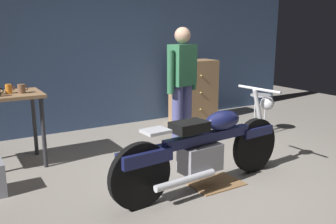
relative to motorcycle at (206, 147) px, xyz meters
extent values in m
plane|color=gray|center=(0.08, 0.14, -0.45)|extent=(12.00, 12.00, 0.00)
cube|color=#384C70|center=(0.08, 2.94, 1.10)|extent=(8.00, 0.12, 3.10)
cylinder|color=#2D2D33|center=(-1.31, 1.47, -0.02)|extent=(0.05, 0.05, 0.86)
cylinder|color=#2D2D33|center=(-1.31, 1.99, -0.02)|extent=(0.05, 0.05, 0.86)
cylinder|color=black|center=(0.76, 0.06, -0.13)|extent=(0.64, 0.12, 0.64)
cylinder|color=black|center=(-0.79, -0.05, -0.13)|extent=(0.64, 0.12, 0.64)
cube|color=#191E4C|center=(0.76, 0.06, 0.05)|extent=(0.45, 0.17, 0.10)
cube|color=#191E4C|center=(-0.74, -0.05, 0.05)|extent=(0.53, 0.22, 0.12)
cube|color=gray|center=(-0.07, 0.00, -0.11)|extent=(0.46, 0.27, 0.28)
cube|color=#191E4C|center=(0.03, 0.01, 0.10)|extent=(1.10, 0.18, 0.10)
ellipsoid|color=#191E4C|center=(0.23, 0.02, 0.25)|extent=(0.45, 0.25, 0.20)
cube|color=black|center=(-0.22, -0.01, 0.25)|extent=(0.38, 0.27, 0.10)
cube|color=silver|center=(-0.62, -0.04, 0.27)|extent=(0.25, 0.22, 0.03)
cylinder|color=silver|center=(0.82, 0.06, 0.20)|extent=(0.27, 0.07, 0.68)
cylinder|color=silver|center=(0.78, 0.06, 0.53)|extent=(0.08, 0.60, 0.03)
sphere|color=silver|center=(0.94, 0.07, 0.35)|extent=(0.16, 0.16, 0.16)
cylinder|color=silver|center=(-0.36, -0.16, -0.23)|extent=(0.70, 0.12, 0.07)
cylinder|color=#51538D|center=(0.66, 1.34, -0.01)|extent=(0.15, 0.15, 0.88)
cylinder|color=#51538D|center=(0.47, 1.29, -0.01)|extent=(0.15, 0.15, 0.88)
cube|color=#33724C|center=(0.57, 1.32, 0.71)|extent=(0.43, 0.31, 0.56)
cylinder|color=#33724C|center=(0.80, 1.38, 0.63)|extent=(0.09, 0.09, 0.58)
cylinder|color=#33724C|center=(0.34, 1.25, 0.63)|extent=(0.09, 0.09, 0.58)
sphere|color=tan|center=(0.57, 1.32, 1.11)|extent=(0.22, 0.22, 0.22)
cylinder|color=#B2B2B7|center=(1.95, 1.17, 0.18)|extent=(0.32, 0.32, 0.02)
cylinder|color=#B2B2B7|center=(2.06, 1.17, -0.14)|extent=(0.02, 0.02, 0.62)
cylinder|color=#B2B2B7|center=(1.95, 1.28, -0.14)|extent=(0.02, 0.02, 0.62)
cylinder|color=#B2B2B7|center=(1.84, 1.17, -0.14)|extent=(0.02, 0.02, 0.62)
cylinder|color=#B2B2B7|center=(1.95, 1.06, -0.14)|extent=(0.02, 0.02, 0.62)
cube|color=#99724C|center=(1.55, 2.44, 0.10)|extent=(0.80, 0.44, 1.10)
sphere|color=tan|center=(1.55, 2.21, 0.40)|extent=(0.04, 0.04, 0.04)
sphere|color=tan|center=(1.55, 2.21, 0.10)|extent=(0.04, 0.04, 0.04)
sphere|color=tan|center=(1.55, 2.21, -0.20)|extent=(0.04, 0.04, 0.04)
cube|color=olive|center=(0.15, 0.00, -0.44)|extent=(0.56, 0.40, 0.01)
cylinder|color=brown|center=(-1.48, 1.66, 0.50)|extent=(0.09, 0.09, 0.11)
torus|color=brown|center=(-1.43, 1.66, 0.51)|extent=(0.06, 0.01, 0.06)
torus|color=black|center=(-1.72, 1.57, 0.51)|extent=(0.06, 0.01, 0.06)
cylinder|color=orange|center=(-1.62, 1.71, 0.51)|extent=(0.07, 0.07, 0.11)
torus|color=orange|center=(-1.57, 1.71, 0.51)|extent=(0.06, 0.01, 0.06)
camera|label=1|loc=(-2.19, -2.87, 1.19)|focal=38.77mm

